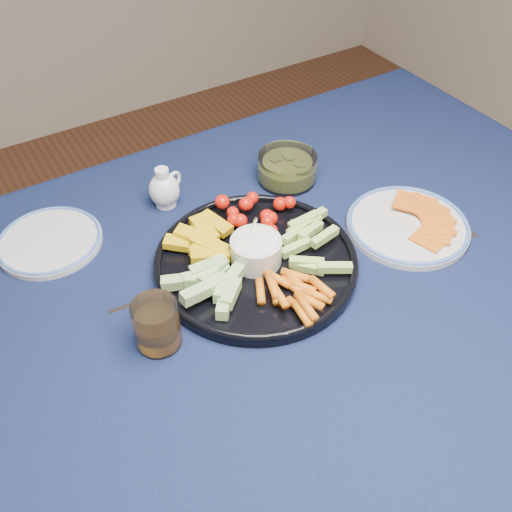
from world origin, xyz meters
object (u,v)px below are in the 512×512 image
cheese_plate (408,224)px  side_plate_extra (50,241)px  creamer_pitcher (165,189)px  pickle_bowl (287,169)px  dining_table (260,317)px  crudite_platter (255,260)px  juice_tumbler (157,327)px

cheese_plate → side_plate_extra: cheese_plate is taller
creamer_pitcher → pickle_bowl: size_ratio=0.69×
dining_table → side_plate_extra: bearing=132.7°
creamer_pitcher → side_plate_extra: bearing=178.8°
crudite_platter → juice_tumbler: (-0.23, -0.06, 0.02)m
crudite_platter → cheese_plate: (0.33, -0.07, -0.01)m
dining_table → cheese_plate: size_ratio=6.68×
crudite_platter → pickle_bowl: crudite_platter is taller
juice_tumbler → side_plate_extra: size_ratio=0.44×
crudite_platter → side_plate_extra: crudite_platter is taller
dining_table → side_plate_extra: side_plate_extra is taller
cheese_plate → side_plate_extra: bearing=152.0°
crudite_platter → cheese_plate: 0.33m
dining_table → side_plate_extra: size_ratio=8.08×
pickle_bowl → cheese_plate: (0.12, -0.27, -0.01)m
pickle_bowl → juice_tumbler: bearing=-148.5°
dining_table → pickle_bowl: size_ratio=12.54×
juice_tumbler → cheese_plate: bearing=-0.3°
dining_table → juice_tumbler: 0.25m
dining_table → juice_tumbler: size_ratio=18.34×
cheese_plate → juice_tumbler: size_ratio=2.75×
dining_table → crudite_platter: (0.02, 0.05, 0.11)m
juice_tumbler → pickle_bowl: bearing=31.5°
creamer_pitcher → pickle_bowl: bearing=-12.9°
crudite_platter → creamer_pitcher: size_ratio=4.25×
dining_table → juice_tumbler: juice_tumbler is taller
side_plate_extra → cheese_plate: bearing=-28.0°
juice_tumbler → creamer_pitcher: bearing=63.0°
crudite_platter → juice_tumbler: crudite_platter is taller
crudite_platter → pickle_bowl: (0.21, 0.21, 0.01)m
pickle_bowl → cheese_plate: 0.30m
dining_table → creamer_pitcher: bearing=97.7°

